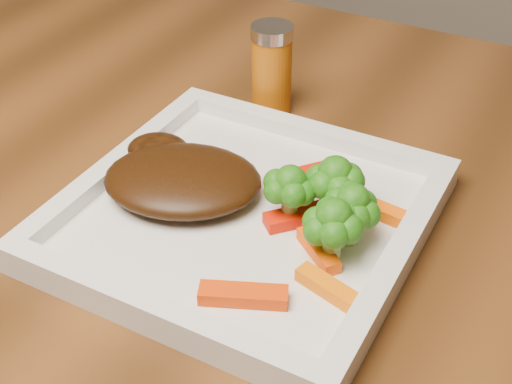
% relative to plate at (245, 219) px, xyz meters
% --- Properties ---
extents(plate, '(0.27, 0.27, 0.01)m').
position_rel_plate_xyz_m(plate, '(0.00, 0.00, 0.00)').
color(plate, white).
rests_on(plate, dining_table).
extents(steak, '(0.16, 0.14, 0.03)m').
position_rel_plate_xyz_m(steak, '(-0.06, -0.00, 0.02)').
color(steak, '#371C08').
rests_on(steak, plate).
extents(broccoli_0, '(0.07, 0.07, 0.07)m').
position_rel_plate_xyz_m(broccoli_0, '(0.06, 0.03, 0.04)').
color(broccoli_0, '#2B6E12').
rests_on(broccoli_0, plate).
extents(broccoli_1, '(0.06, 0.06, 0.06)m').
position_rel_plate_xyz_m(broccoli_1, '(0.09, 0.01, 0.04)').
color(broccoli_1, '#1A6210').
rests_on(broccoli_1, plate).
extents(broccoli_2, '(0.06, 0.06, 0.06)m').
position_rel_plate_xyz_m(broccoli_2, '(0.08, -0.02, 0.04)').
color(broccoli_2, '#137313').
rests_on(broccoli_2, plate).
extents(broccoli_3, '(0.06, 0.06, 0.06)m').
position_rel_plate_xyz_m(broccoli_3, '(0.03, 0.01, 0.04)').
color(broccoli_3, '#3E7814').
rests_on(broccoli_3, plate).
extents(carrot_0, '(0.06, 0.04, 0.01)m').
position_rel_plate_xyz_m(carrot_0, '(0.05, -0.08, 0.01)').
color(carrot_0, '#E13903').
rests_on(carrot_0, plate).
extents(carrot_1, '(0.05, 0.03, 0.01)m').
position_rel_plate_xyz_m(carrot_1, '(0.09, -0.05, 0.01)').
color(carrot_1, orange).
rests_on(carrot_1, plate).
extents(carrot_3, '(0.05, 0.02, 0.01)m').
position_rel_plate_xyz_m(carrot_3, '(0.11, 0.05, 0.01)').
color(carrot_3, '#FF6004').
rests_on(carrot_3, plate).
extents(carrot_4, '(0.05, 0.06, 0.01)m').
position_rel_plate_xyz_m(carrot_4, '(0.02, 0.06, 0.01)').
color(carrot_4, red).
rests_on(carrot_4, plate).
extents(carrot_5, '(0.05, 0.04, 0.01)m').
position_rel_plate_xyz_m(carrot_5, '(0.07, -0.02, 0.01)').
color(carrot_5, '#FF5204').
rests_on(carrot_5, plate).
extents(carrot_6, '(0.06, 0.06, 0.01)m').
position_rel_plate_xyz_m(carrot_6, '(0.05, 0.01, 0.01)').
color(carrot_6, red).
rests_on(carrot_6, plate).
extents(spice_shaker, '(0.04, 0.04, 0.09)m').
position_rel_plate_xyz_m(spice_shaker, '(-0.06, 0.17, 0.04)').
color(spice_shaker, '#AE5509').
rests_on(spice_shaker, dining_table).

